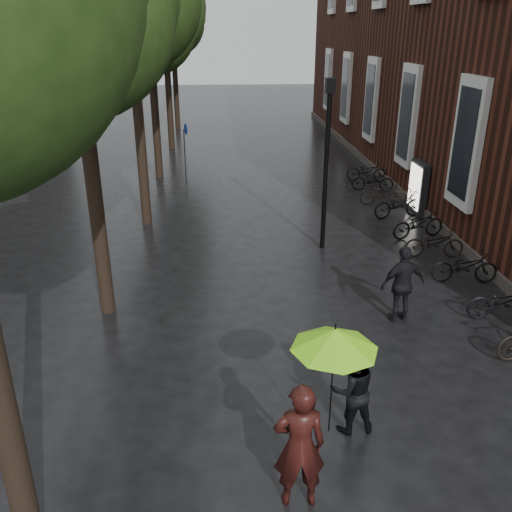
{
  "coord_description": "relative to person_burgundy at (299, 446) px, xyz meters",
  "views": [
    {
      "loc": [
        -1.5,
        -4.12,
        5.98
      ],
      "look_at": [
        -0.8,
        5.76,
        1.78
      ],
      "focal_mm": 38.0,
      "sensor_mm": 36.0,
      "label": 1
    }
  ],
  "objects": [
    {
      "name": "brick_building",
      "position": [
        11.01,
        18.12,
        5.04
      ],
      "size": [
        10.2,
        33.2,
        12.0
      ],
      "color": "#38160F",
      "rests_on": "ground"
    },
    {
      "name": "street_trees",
      "position": [
        -3.45,
        14.57,
        5.39
      ],
      "size": [
        4.33,
        34.03,
        8.91
      ],
      "color": "black",
      "rests_on": "ground"
    },
    {
      "name": "person_burgundy",
      "position": [
        0.0,
        0.0,
        0.0
      ],
      "size": [
        0.7,
        0.46,
        1.9
      ],
      "primitive_type": "imported",
      "rotation": [
        0.0,
        0.0,
        3.13
      ],
      "color": "black",
      "rests_on": "ground"
    },
    {
      "name": "person_black",
      "position": [
        1.05,
        1.38,
        -0.19
      ],
      "size": [
        0.79,
        0.64,
        1.53
      ],
      "primitive_type": "imported",
      "rotation": [
        0.0,
        0.0,
        3.23
      ],
      "color": "black",
      "rests_on": "ground"
    },
    {
      "name": "lime_umbrella",
      "position": [
        0.53,
        0.66,
        1.19
      ],
      "size": [
        1.21,
        1.21,
        1.77
      ],
      "rotation": [
        0.0,
        0.0,
        -0.29
      ],
      "color": "black",
      "rests_on": "ground"
    },
    {
      "name": "pedestrian_walking",
      "position": [
        2.94,
        4.77,
        -0.08
      ],
      "size": [
        1.09,
        0.62,
        1.75
      ],
      "primitive_type": "imported",
      "rotation": [
        0.0,
        0.0,
        3.34
      ],
      "color": "black",
      "rests_on": "ground"
    },
    {
      "name": "parked_bicycles",
      "position": [
        5.1,
        10.13,
        -0.51
      ],
      "size": [
        2.05,
        14.01,
        0.94
      ],
      "color": "black",
      "rests_on": "ground"
    },
    {
      "name": "ad_lightbox",
      "position": [
        5.86,
        12.09,
        -0.05
      ],
      "size": [
        0.28,
        1.19,
        1.8
      ],
      "rotation": [
        0.0,
        0.0,
        -0.0
      ],
      "color": "black",
      "rests_on": "ground"
    },
    {
      "name": "lamp_post",
      "position": [
        2.03,
        9.14,
        1.94
      ],
      "size": [
        0.25,
        0.25,
        4.77
      ],
      "rotation": [
        0.0,
        0.0,
        0.21
      ],
      "color": "black",
      "rests_on": "ground"
    },
    {
      "name": "cycle_sign",
      "position": [
        -2.28,
        16.81,
        0.64
      ],
      "size": [
        0.13,
        0.44,
        2.41
      ],
      "rotation": [
        0.0,
        0.0,
        0.31
      ],
      "color": "#262628",
      "rests_on": "ground"
    }
  ]
}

